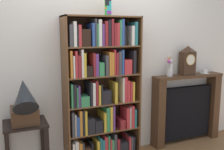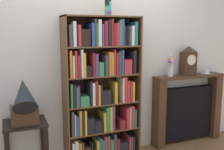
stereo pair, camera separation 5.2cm
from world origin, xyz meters
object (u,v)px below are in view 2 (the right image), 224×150
Objects in this scene: cup_stack at (108,6)px; mantel_clock at (188,61)px; bookshelf at (101,94)px; fireplace_mantel at (187,109)px; teacup_with_saucer at (206,72)px; gramophone at (24,102)px; side_table_left at (26,138)px; flower_vase at (170,68)px.

cup_stack reaches higher than mantel_clock.
bookshelf is 1.64× the size of fireplace_mantel.
mantel_clock is 3.04× the size of teacup_with_saucer.
gramophone is 0.51× the size of fireplace_mantel.
fireplace_mantel is at bearing 3.80° from cup_stack.
side_table_left is 1.15× the size of gramophone.
flower_vase is (1.99, 0.18, 0.25)m from gramophone.
teacup_with_saucer is (1.71, 0.06, 0.17)m from bookshelf.
cup_stack is at bearing -176.20° from fireplace_mantel.
flower_vase reaches higher than gramophone.
gramophone is 1.37× the size of mantel_clock.
gramophone is 2.02m from flower_vase.
cup_stack is at bearing -175.83° from flower_vase.
gramophone reaches higher than fireplace_mantel.
bookshelf is at bearing 7.20° from gramophone.
bookshelf is at bearing -177.48° from mantel_clock.
fireplace_mantel is at bearing 2.70° from flower_vase.
fireplace_mantel is 8.11× the size of teacup_with_saucer.
bookshelf is 1.10m from flower_vase.
gramophone is 2.37m from fireplace_mantel.
bookshelf is 1.45m from fireplace_mantel.
side_table_left is at bearing -177.47° from bookshelf.
bookshelf is at bearing 2.53° from side_table_left.
mantel_clock is (-0.03, -0.02, 0.74)m from fireplace_mantel.
bookshelf is 0.93m from gramophone.
mantel_clock is (2.29, 0.18, 0.33)m from gramophone.
side_table_left is 2.15× the size of flower_vase.
teacup_with_saucer reaches higher than side_table_left.
bookshelf is 1.72m from teacup_with_saucer.
bookshelf reaches higher than side_table_left.
flower_vase is at bearing -177.30° from fireplace_mantel.
side_table_left is at bearing 90.00° from gramophone.
side_table_left is 1.57× the size of mantel_clock.
bookshelf is 8.14× the size of cup_stack.
fireplace_mantel is 0.73m from flower_vase.
mantel_clock is at bearing 2.97° from cup_stack.
cup_stack is at bearing -177.56° from teacup_with_saucer.
bookshelf is at bearing 176.34° from cup_stack.
cup_stack reaches higher than bookshelf.
teacup_with_saucer is (0.34, 0.00, -0.19)m from mantel_clock.
fireplace_mantel is 2.67× the size of mantel_clock.
fireplace_mantel is at bearing 3.00° from side_table_left.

